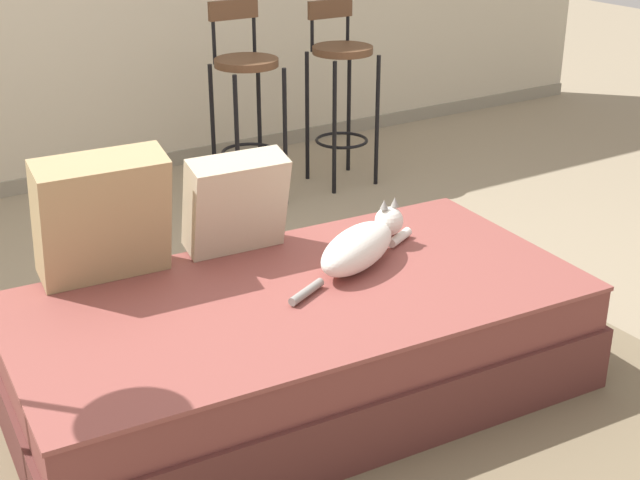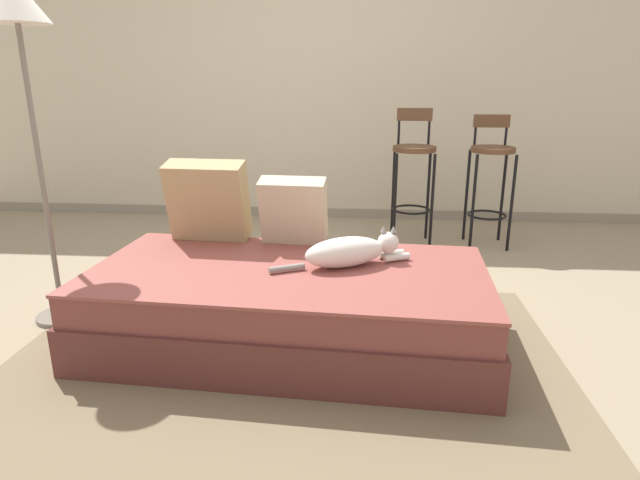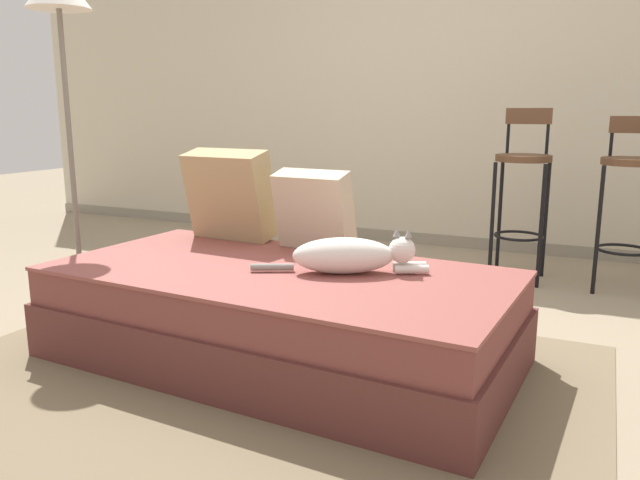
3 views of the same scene
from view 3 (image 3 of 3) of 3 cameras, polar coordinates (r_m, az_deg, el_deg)
ground_plane at (r=3.13m, az=-0.20°, el=-8.24°), size 16.00×16.00×0.00m
wall_back_panel at (r=5.07m, az=10.93°, el=14.21°), size 8.00×0.10×2.60m
wall_baseboard_trim at (r=5.12m, az=10.23°, el=0.07°), size 8.00×0.02×0.09m
area_rug at (r=2.56m, az=-7.00°, el=-13.00°), size 2.69×2.11×0.01m
couch at (r=2.72m, az=-3.78°, el=-6.73°), size 2.05×1.14×0.41m
throw_pillow_corner at (r=3.25m, az=-8.24°, el=4.13°), size 0.46×0.28×0.47m
throw_pillow_middle at (r=2.99m, az=-0.54°, el=2.79°), size 0.38×0.24×0.39m
cat at (r=2.58m, az=2.84°, el=-1.41°), size 0.71×0.37×0.19m
bar_stool_near_window at (r=4.13m, az=18.01°, el=5.19°), size 0.34×0.34×1.08m
bar_stool_by_doorway at (r=4.10m, az=26.44°, el=4.31°), size 0.34×0.34×1.04m
floor_lamp at (r=3.58m, az=-22.68°, el=18.05°), size 0.32×0.32×1.79m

